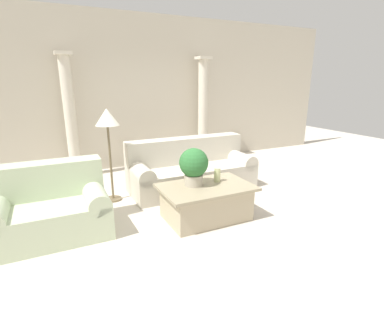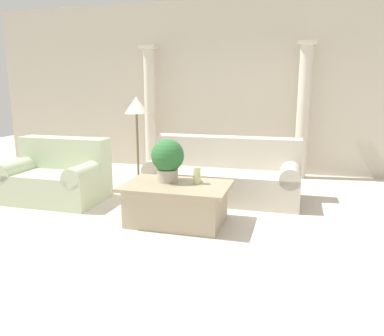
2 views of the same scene
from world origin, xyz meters
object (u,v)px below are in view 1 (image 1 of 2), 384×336
Objects in this scene: sofa_long at (191,169)px; floor_lamp at (107,124)px; loveseat at (49,208)px; potted_plant at (194,165)px; coffee_table at (206,202)px.

floor_lamp is at bearing 178.05° from sofa_long.
loveseat is (-2.31, -0.74, 0.01)m from sofa_long.
potted_plant reaches higher than sofa_long.
loveseat is at bearing -139.88° from floor_lamp.
loveseat is 2.02m from coffee_table.
sofa_long is 4.19× the size of potted_plant.
floor_lamp is at bearing 128.04° from potted_plant.
floor_lamp reaches higher than sofa_long.
loveseat is 1.90m from potted_plant.
sofa_long is 1.59× the size of loveseat.
potted_plant is at bearing -51.96° from floor_lamp.
potted_plant is 1.52m from floor_lamp.
sofa_long is at bearing 17.69° from loveseat.
coffee_table is (-0.34, -1.19, -0.10)m from sofa_long.
potted_plant is 0.35× the size of floor_lamp.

